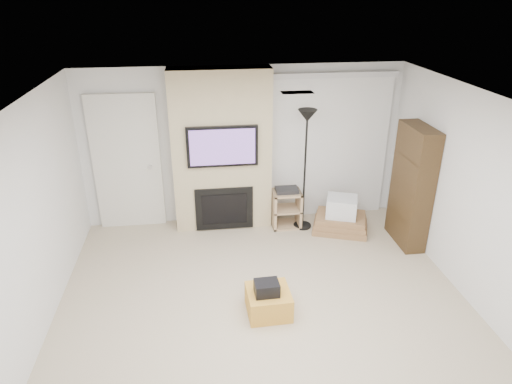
{
  "coord_description": "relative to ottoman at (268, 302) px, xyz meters",
  "views": [
    {
      "loc": [
        -0.7,
        -4.06,
        3.57
      ],
      "look_at": [
        0.0,
        1.2,
        1.15
      ],
      "focal_mm": 32.0,
      "sensor_mm": 36.0,
      "label": 1
    }
  ],
  "objects": [
    {
      "name": "floor",
      "position": [
        -0.02,
        -0.25,
        -0.15
      ],
      "size": [
        5.0,
        5.5,
        0.0
      ],
      "primitive_type": "cube",
      "color": "#BEAD91",
      "rests_on": "ground"
    },
    {
      "name": "ceiling",
      "position": [
        -0.02,
        -0.25,
        2.35
      ],
      "size": [
        5.0,
        5.5,
        0.0
      ],
      "primitive_type": "cube",
      "color": "white",
      "rests_on": "wall_back"
    },
    {
      "name": "wall_back",
      "position": [
        -0.02,
        2.5,
        1.1
      ],
      "size": [
        5.0,
        0.0,
        2.5
      ],
      "primitive_type": "cube",
      "rotation": [
        1.57,
        0.0,
        0.0
      ],
      "color": "silver",
      "rests_on": "ground"
    },
    {
      "name": "wall_left",
      "position": [
        -2.52,
        -0.25,
        1.1
      ],
      "size": [
        0.0,
        5.5,
        2.5
      ],
      "primitive_type": "cube",
      "rotation": [
        1.57,
        0.0,
        1.57
      ],
      "color": "silver",
      "rests_on": "ground"
    },
    {
      "name": "wall_right",
      "position": [
        2.48,
        -0.25,
        1.1
      ],
      "size": [
        0.0,
        5.5,
        2.5
      ],
      "primitive_type": "cube",
      "rotation": [
        1.57,
        0.0,
        1.57
      ],
      "color": "silver",
      "rests_on": "ground"
    },
    {
      "name": "hvac_vent",
      "position": [
        0.38,
        0.55,
        2.35
      ],
      "size": [
        0.35,
        0.18,
        0.01
      ],
      "primitive_type": "cube",
      "color": "silver",
      "rests_on": "ceiling"
    },
    {
      "name": "ottoman",
      "position": [
        0.0,
        0.0,
        0.0
      ],
      "size": [
        0.52,
        0.52,
        0.3
      ],
      "primitive_type": "cube",
      "rotation": [
        0.0,
        0.0,
        0.03
      ],
      "color": "gold",
      "rests_on": "floor"
    },
    {
      "name": "black_bag",
      "position": [
        -0.03,
        -0.04,
        0.23
      ],
      "size": [
        0.29,
        0.23,
        0.16
      ],
      "primitive_type": "cube",
      "rotation": [
        0.0,
        0.0,
        0.03
      ],
      "color": "black",
      "rests_on": "ottoman"
    },
    {
      "name": "fireplace_wall",
      "position": [
        -0.37,
        2.29,
        1.09
      ],
      "size": [
        1.5,
        0.47,
        2.5
      ],
      "color": "#C3B087",
      "rests_on": "floor"
    },
    {
      "name": "entry_door",
      "position": [
        -1.82,
        2.46,
        0.9
      ],
      "size": [
        1.02,
        0.11,
        2.14
      ],
      "color": "silver",
      "rests_on": "floor"
    },
    {
      "name": "vertical_blinds",
      "position": [
        1.38,
        2.45,
        1.12
      ],
      "size": [
        1.98,
        0.1,
        2.37
      ],
      "color": "silver",
      "rests_on": "floor"
    },
    {
      "name": "floor_lamp",
      "position": [
        0.87,
        2.02,
        1.36
      ],
      "size": [
        0.28,
        0.28,
        1.92
      ],
      "color": "black",
      "rests_on": "floor"
    },
    {
      "name": "av_stand",
      "position": [
        0.62,
        2.09,
        0.2
      ],
      "size": [
        0.45,
        0.38,
        0.66
      ],
      "color": "tan",
      "rests_on": "floor"
    },
    {
      "name": "box_stack",
      "position": [
        1.45,
        1.84,
        0.06
      ],
      "size": [
        1.0,
        0.88,
        0.56
      ],
      "color": "#966C45",
      "rests_on": "floor"
    },
    {
      "name": "bookshelf",
      "position": [
        2.32,
        1.39,
        0.75
      ],
      "size": [
        0.3,
        0.8,
        1.8
      ],
      "color": "#352513",
      "rests_on": "floor"
    }
  ]
}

